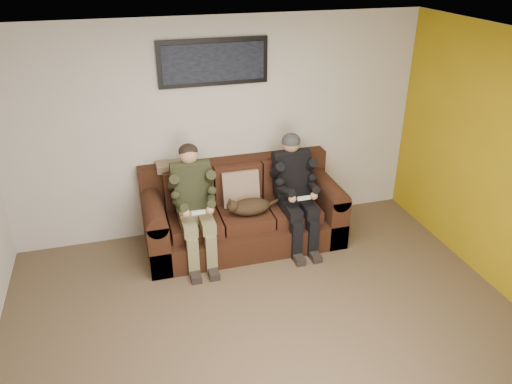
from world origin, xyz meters
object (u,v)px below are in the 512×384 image
object	(u,v)px
framed_poster	(213,62)
person_right	(295,185)
person_left	(194,198)
cat	(249,207)
sofa	(242,213)

from	to	relation	value
framed_poster	person_right	bearing A→B (deg)	-35.88
person_left	cat	size ratio (longest dim) A/B	2.00
person_left	person_right	world-z (taller)	person_right
cat	sofa	bearing A→B (deg)	96.96
cat	framed_poster	distance (m)	1.67
person_right	framed_poster	size ratio (longest dim) A/B	1.06
person_left	person_right	bearing A→B (deg)	0.02
person_left	cat	distance (m)	0.65
person_right	cat	bearing A→B (deg)	-175.95
cat	framed_poster	size ratio (longest dim) A/B	0.53
framed_poster	person_left	bearing A→B (deg)	-124.58
sofa	person_right	size ratio (longest dim) A/B	1.75
person_left	cat	bearing A→B (deg)	-3.65
sofa	person_left	distance (m)	0.74
person_left	framed_poster	bearing A→B (deg)	55.42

